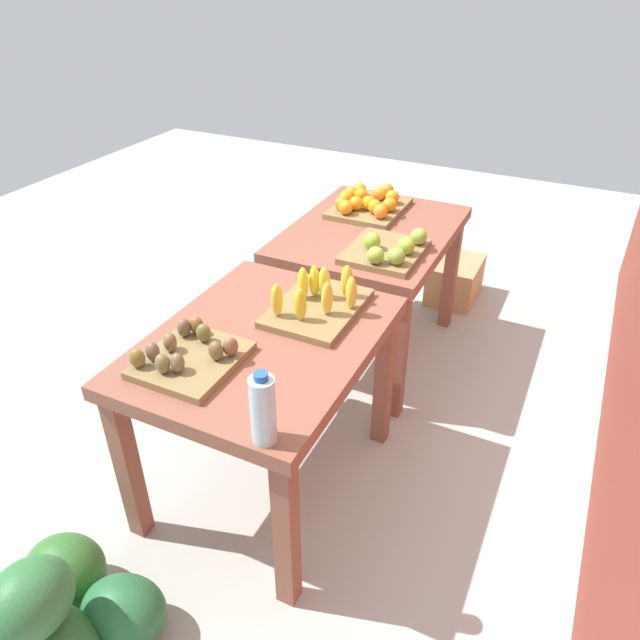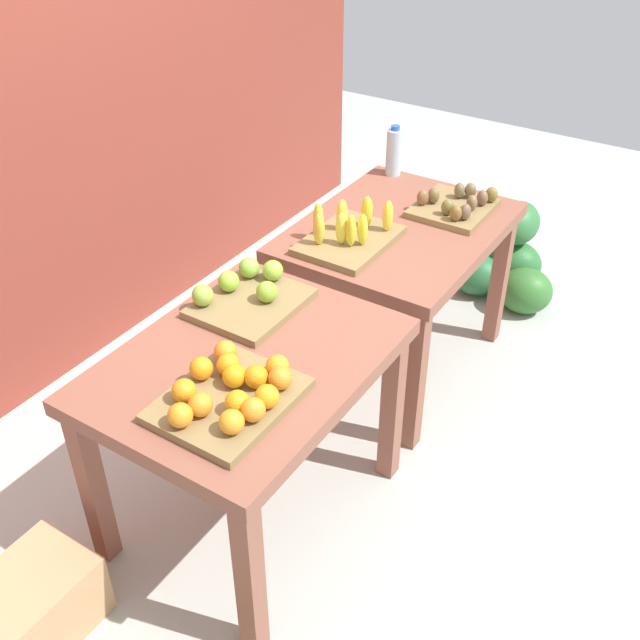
{
  "view_description": "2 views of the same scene",
  "coord_description": "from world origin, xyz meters",
  "px_view_note": "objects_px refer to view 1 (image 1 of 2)",
  "views": [
    {
      "loc": [
        2.14,
        1.01,
        2.03
      ],
      "look_at": [
        0.07,
        0.0,
        0.56
      ],
      "focal_mm": 33.57,
      "sensor_mm": 36.0,
      "label": 1
    },
    {
      "loc": [
        -2.09,
        -1.28,
        2.31
      ],
      "look_at": [
        -0.02,
        0.04,
        0.58
      ],
      "focal_mm": 41.93,
      "sensor_mm": 36.0,
      "label": 2
    }
  ],
  "objects_px": {
    "banana_crate": "(318,302)",
    "cardboard_produce_box": "(455,280)",
    "kiwi_bin": "(189,355)",
    "wicker_basket": "(364,263)",
    "apple_bin": "(388,250)",
    "orange_bin": "(368,203)",
    "display_table_right": "(264,361)",
    "water_bottle": "(263,410)",
    "display_table_left": "(371,248)",
    "watermelon_pile": "(66,609)"
  },
  "relations": [
    {
      "from": "kiwi_bin",
      "to": "cardboard_produce_box",
      "type": "distance_m",
      "value": 2.32
    },
    {
      "from": "cardboard_produce_box",
      "to": "display_table_right",
      "type": "bearing_deg",
      "value": -8.84
    },
    {
      "from": "banana_crate",
      "to": "cardboard_produce_box",
      "type": "height_order",
      "value": "banana_crate"
    },
    {
      "from": "kiwi_bin",
      "to": "apple_bin",
      "type": "bearing_deg",
      "value": 162.77
    },
    {
      "from": "display_table_right",
      "to": "orange_bin",
      "type": "relative_size",
      "value": 2.32
    },
    {
      "from": "apple_bin",
      "to": "banana_crate",
      "type": "height_order",
      "value": "banana_crate"
    },
    {
      "from": "orange_bin",
      "to": "banana_crate",
      "type": "distance_m",
      "value": 1.09
    },
    {
      "from": "display_table_left",
      "to": "cardboard_produce_box",
      "type": "relative_size",
      "value": 2.6
    },
    {
      "from": "display_table_left",
      "to": "banana_crate",
      "type": "relative_size",
      "value": 2.36
    },
    {
      "from": "display_table_left",
      "to": "kiwi_bin",
      "type": "distance_m",
      "value": 1.39
    },
    {
      "from": "display_table_right",
      "to": "water_bottle",
      "type": "xyz_separation_m",
      "value": [
        0.47,
        0.28,
        0.23
      ]
    },
    {
      "from": "display_table_right",
      "to": "wicker_basket",
      "type": "bearing_deg",
      "value": -169.79
    },
    {
      "from": "apple_bin",
      "to": "watermelon_pile",
      "type": "relative_size",
      "value": 0.64
    },
    {
      "from": "display_table_right",
      "to": "watermelon_pile",
      "type": "height_order",
      "value": "display_table_right"
    },
    {
      "from": "watermelon_pile",
      "to": "wicker_basket",
      "type": "bearing_deg",
      "value": -177.69
    },
    {
      "from": "kiwi_bin",
      "to": "water_bottle",
      "type": "distance_m",
      "value": 0.49
    },
    {
      "from": "kiwi_bin",
      "to": "wicker_basket",
      "type": "height_order",
      "value": "kiwi_bin"
    },
    {
      "from": "display_table_right",
      "to": "banana_crate",
      "type": "xyz_separation_m",
      "value": [
        -0.26,
        0.11,
        0.16
      ]
    },
    {
      "from": "orange_bin",
      "to": "kiwi_bin",
      "type": "distance_m",
      "value": 1.58
    },
    {
      "from": "orange_bin",
      "to": "apple_bin",
      "type": "height_order",
      "value": "apple_bin"
    },
    {
      "from": "display_table_left",
      "to": "cardboard_produce_box",
      "type": "xyz_separation_m",
      "value": [
        -0.81,
        0.3,
        -0.52
      ]
    },
    {
      "from": "apple_bin",
      "to": "water_bottle",
      "type": "bearing_deg",
      "value": 4.12
    },
    {
      "from": "kiwi_bin",
      "to": "water_bottle",
      "type": "bearing_deg",
      "value": 63.46
    },
    {
      "from": "display_table_right",
      "to": "watermelon_pile",
      "type": "distance_m",
      "value": 1.06
    },
    {
      "from": "banana_crate",
      "to": "cardboard_produce_box",
      "type": "bearing_deg",
      "value": 173.39
    },
    {
      "from": "kiwi_bin",
      "to": "cardboard_produce_box",
      "type": "xyz_separation_m",
      "value": [
        -2.18,
        0.45,
        -0.66
      ]
    },
    {
      "from": "display_table_right",
      "to": "banana_crate",
      "type": "relative_size",
      "value": 2.36
    },
    {
      "from": "apple_bin",
      "to": "watermelon_pile",
      "type": "xyz_separation_m",
      "value": [
        1.77,
        -0.42,
        -0.62
      ]
    },
    {
      "from": "display_table_left",
      "to": "display_table_right",
      "type": "relative_size",
      "value": 1.0
    },
    {
      "from": "water_bottle",
      "to": "wicker_basket",
      "type": "bearing_deg",
      "value": -165.25
    },
    {
      "from": "orange_bin",
      "to": "kiwi_bin",
      "type": "height_order",
      "value": "orange_bin"
    },
    {
      "from": "cardboard_produce_box",
      "to": "display_table_left",
      "type": "bearing_deg",
      "value": -20.35
    },
    {
      "from": "display_table_right",
      "to": "cardboard_produce_box",
      "type": "relative_size",
      "value": 2.6
    },
    {
      "from": "display_table_left",
      "to": "orange_bin",
      "type": "distance_m",
      "value": 0.28
    },
    {
      "from": "apple_bin",
      "to": "cardboard_produce_box",
      "type": "distance_m",
      "value": 1.27
    },
    {
      "from": "display_table_right",
      "to": "apple_bin",
      "type": "relative_size",
      "value": 2.58
    },
    {
      "from": "orange_bin",
      "to": "cardboard_produce_box",
      "type": "bearing_deg",
      "value": 145.8
    },
    {
      "from": "orange_bin",
      "to": "display_table_right",
      "type": "bearing_deg",
      "value": 4.66
    },
    {
      "from": "apple_bin",
      "to": "water_bottle",
      "type": "height_order",
      "value": "water_bottle"
    },
    {
      "from": "banana_crate",
      "to": "cardboard_produce_box",
      "type": "relative_size",
      "value": 1.1
    },
    {
      "from": "watermelon_pile",
      "to": "banana_crate",
      "type": "bearing_deg",
      "value": 163.89
    },
    {
      "from": "banana_crate",
      "to": "wicker_basket",
      "type": "relative_size",
      "value": 1.29
    },
    {
      "from": "display_table_right",
      "to": "water_bottle",
      "type": "bearing_deg",
      "value": 31.37
    },
    {
      "from": "watermelon_pile",
      "to": "kiwi_bin",
      "type": "bearing_deg",
      "value": 172.88
    },
    {
      "from": "wicker_basket",
      "to": "cardboard_produce_box",
      "type": "relative_size",
      "value": 0.85
    },
    {
      "from": "orange_bin",
      "to": "display_table_left",
      "type": "bearing_deg",
      "value": 27.48
    },
    {
      "from": "orange_bin",
      "to": "wicker_basket",
      "type": "distance_m",
      "value": 0.97
    },
    {
      "from": "banana_crate",
      "to": "kiwi_bin",
      "type": "relative_size",
      "value": 1.22
    },
    {
      "from": "apple_bin",
      "to": "cardboard_produce_box",
      "type": "relative_size",
      "value": 1.01
    },
    {
      "from": "banana_crate",
      "to": "kiwi_bin",
      "type": "height_order",
      "value": "banana_crate"
    }
  ]
}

